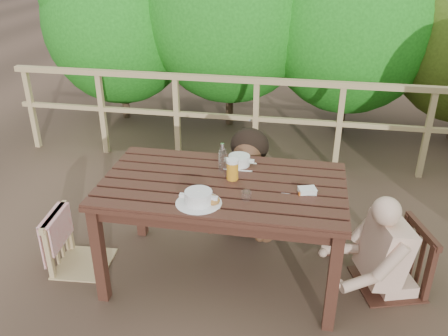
% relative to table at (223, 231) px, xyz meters
% --- Properties ---
extents(ground, '(60.00, 60.00, 0.00)m').
position_rel_table_xyz_m(ground, '(0.00, 0.00, -0.40)').
color(ground, brown).
rests_on(ground, ground).
extents(table, '(1.72, 0.97, 0.80)m').
position_rel_table_xyz_m(table, '(0.00, 0.00, 0.00)').
color(table, '#341B13').
rests_on(table, ground).
extents(chair_left, '(0.46, 0.46, 0.87)m').
position_rel_table_xyz_m(chair_left, '(-1.11, -0.08, 0.04)').
color(chair_left, tan).
rests_on(chair_left, ground).
extents(chair_far, '(0.49, 0.49, 0.90)m').
position_rel_table_xyz_m(chair_far, '(0.12, 0.84, 0.05)').
color(chair_far, '#341B13').
rests_on(chair_far, ground).
extents(chair_right, '(0.58, 0.58, 0.94)m').
position_rel_table_xyz_m(chair_right, '(1.24, 0.10, 0.07)').
color(chair_right, '#341B13').
rests_on(chair_right, ground).
extents(woman, '(0.65, 0.77, 1.45)m').
position_rel_table_xyz_m(woman, '(0.12, 0.86, 0.33)').
color(woman, black).
rests_on(woman, ground).
extents(diner_right, '(0.75, 0.67, 1.26)m').
position_rel_table_xyz_m(diner_right, '(1.27, 0.10, 0.23)').
color(diner_right, beige).
rests_on(diner_right, ground).
extents(railing, '(5.60, 0.10, 1.01)m').
position_rel_table_xyz_m(railing, '(0.00, 2.00, 0.11)').
color(railing, tan).
rests_on(railing, ground).
extents(soup_near, '(0.30, 0.30, 0.10)m').
position_rel_table_xyz_m(soup_near, '(-0.10, -0.31, 0.45)').
color(soup_near, white).
rests_on(soup_near, table).
extents(soup_far, '(0.27, 0.27, 0.09)m').
position_rel_table_xyz_m(soup_far, '(0.07, 0.30, 0.44)').
color(soup_far, white).
rests_on(soup_far, table).
extents(bread_roll, '(0.12, 0.09, 0.07)m').
position_rel_table_xyz_m(bread_roll, '(-0.03, -0.29, 0.43)').
color(bread_roll, '#AA7634').
rests_on(bread_roll, table).
extents(beer_glass, '(0.09, 0.09, 0.17)m').
position_rel_table_xyz_m(beer_glass, '(0.06, 0.06, 0.48)').
color(beer_glass, gold).
rests_on(beer_glass, table).
extents(bottle, '(0.06, 0.06, 0.23)m').
position_rel_table_xyz_m(bottle, '(-0.04, 0.18, 0.52)').
color(bottle, white).
rests_on(bottle, table).
extents(tumbler, '(0.07, 0.07, 0.08)m').
position_rel_table_xyz_m(tumbler, '(0.20, -0.21, 0.44)').
color(tumbler, silver).
rests_on(tumbler, table).
extents(butter_tub, '(0.14, 0.12, 0.05)m').
position_rel_table_xyz_m(butter_tub, '(0.59, -0.04, 0.42)').
color(butter_tub, silver).
rests_on(butter_tub, table).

